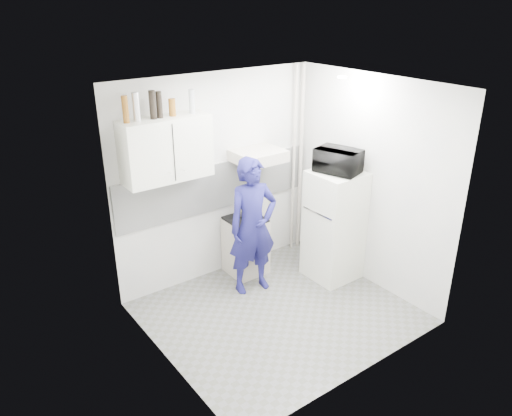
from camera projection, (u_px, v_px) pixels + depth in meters
floor at (278, 313)px, 5.80m from camera, size 2.80×2.80×0.00m
ceiling at (283, 86)px, 4.77m from camera, size 2.80×2.80×0.00m
wall_back at (217, 178)px, 6.21m from camera, size 2.80×0.00×2.80m
wall_left at (160, 247)px, 4.52m from camera, size 0.00×2.60×2.60m
wall_right at (370, 183)px, 6.04m from camera, size 0.00×2.60×2.60m
person at (253, 226)px, 5.97m from camera, size 0.68×0.50×1.71m
stove at (246, 246)px, 6.52m from camera, size 0.47×0.47×0.75m
fridge at (334, 226)px, 6.31m from camera, size 0.59×0.59×1.43m
stove_top at (245, 219)px, 6.37m from camera, size 0.45×0.45×0.03m
saucepan at (245, 212)px, 6.43m from camera, size 0.15×0.15×0.09m
microwave at (338, 161)px, 5.97m from camera, size 0.61×0.50×0.29m
bottle_a at (125, 109)px, 5.03m from camera, size 0.06×0.06×0.28m
bottle_b at (136, 107)px, 5.09m from camera, size 0.08×0.08×0.30m
bottle_c at (153, 105)px, 5.19m from camera, size 0.07×0.07×0.30m
bottle_d at (159, 105)px, 5.23m from camera, size 0.06×0.06×0.28m
canister_a at (172, 107)px, 5.33m from camera, size 0.08×0.08×0.19m
bottle_e at (192, 101)px, 5.45m from camera, size 0.07×0.07×0.26m
upper_cabinet at (166, 149)px, 5.45m from camera, size 1.00×0.35×0.70m
range_hood at (258, 156)px, 6.16m from camera, size 0.60×0.50×0.14m
backsplash at (218, 186)px, 6.23m from camera, size 2.74×0.03×0.60m
pipe_a at (301, 161)px, 6.85m from camera, size 0.05×0.05×2.60m
pipe_b at (294, 162)px, 6.79m from camera, size 0.04×0.04×2.60m
ceiling_spot_fixture at (342, 77)px, 5.47m from camera, size 0.10×0.10×0.02m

